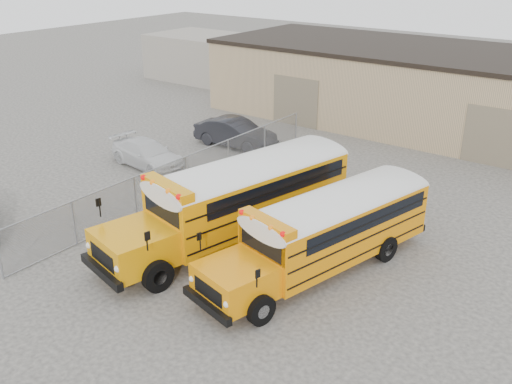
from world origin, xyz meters
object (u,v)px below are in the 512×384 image
Objects in this scene: tarp_bundle at (293,248)px; car_white at (148,154)px; car_dark at (235,133)px; school_bus_right at (426,185)px; school_bus_left at (352,156)px.

car_white is (-11.29, 3.75, 0.01)m from tarp_bundle.
car_dark is at bearing -10.52° from car_white.
school_bus_right is 12.37m from car_dark.
car_dark reaches higher than car_white.
school_bus_left reaches higher than school_bus_right.
school_bus_left is at bearing -66.19° from car_white.
tarp_bundle is at bearing -101.62° from car_white.
car_dark is at bearing 137.52° from tarp_bundle.
car_white reaches higher than tarp_bundle.
school_bus_left is 10.40m from car_white.
car_dark is at bearing 165.82° from school_bus_left.
school_bus_left is 2.39× the size of car_white.
school_bus_right is at bearing -10.90° from school_bus_left.
school_bus_right reaches higher than tarp_bundle.
tarp_bundle is 11.89m from car_white.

